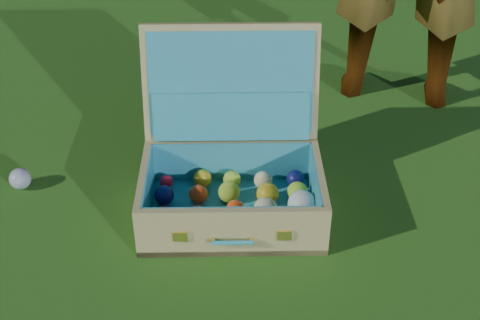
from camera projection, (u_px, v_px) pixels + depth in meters
name	position (u px, v px, depth m)	size (l,w,h in m)	color
ground	(177.00, 219.00, 1.97)	(60.00, 60.00, 0.00)	#215114
stray_ball	(20.00, 179.00, 2.08)	(0.07, 0.07, 0.07)	#4670B7
suitcase	(234.00, 163.00, 1.96)	(0.65, 0.62, 0.50)	tan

